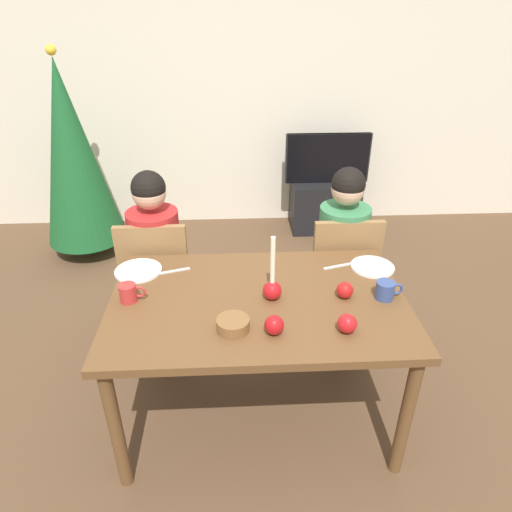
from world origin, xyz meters
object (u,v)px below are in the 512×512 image
object	(u,v)px
plate_left	(138,271)
christmas_tree	(72,155)
candle_centerpiece	(272,286)
bowl_walnuts	(233,324)
person_right_child	(340,261)
mug_right	(386,290)
dining_table	(258,313)
chair_right	(341,272)
mug_left	(129,293)
person_left_child	(158,266)
plate_right	(372,267)
tv	(328,158)
apple_by_right_mug	(274,325)
chair_left	(158,277)
tv_stand	(324,205)
apple_by_left_plate	(345,290)
apple_near_candle	(347,323)

from	to	relation	value
plate_left	christmas_tree	bearing A→B (deg)	116.00
candle_centerpiece	bowl_walnuts	distance (m)	0.29
person_right_child	mug_right	world-z (taller)	person_right_child
person_right_child	dining_table	bearing A→B (deg)	-130.60
chair_right	mug_left	distance (m)	1.32
chair_right	christmas_tree	world-z (taller)	christmas_tree
mug_left	candle_centerpiece	bearing A→B (deg)	-1.46
person_left_child	plate_left	distance (m)	0.41
christmas_tree	mug_right	size ratio (longest dim) A/B	13.18
mug_left	bowl_walnuts	bearing A→B (deg)	-26.51
plate_right	bowl_walnuts	world-z (taller)	bowl_walnuts
tv	person_right_child	bearing A→B (deg)	-97.84
mug_left	apple_by_right_mug	xyz separation A→B (m)	(0.66, -0.27, -0.00)
chair_right	tv	size ratio (longest dim) A/B	1.14
chair_left	mug_right	world-z (taller)	chair_left
tv_stand	dining_table	bearing A→B (deg)	-108.67
chair_left	mug_left	world-z (taller)	chair_left
mug_left	bowl_walnuts	world-z (taller)	mug_left
dining_table	candle_centerpiece	bearing A→B (deg)	0.41
person_right_child	christmas_tree	distance (m)	2.36
candle_centerpiece	apple_by_left_plate	bearing A→B (deg)	-1.33
plate_left	bowl_walnuts	xyz separation A→B (m)	(0.49, -0.50, 0.02)
person_left_child	apple_by_left_plate	distance (m)	1.20
tv_stand	candle_centerpiece	xyz separation A→B (m)	(-0.71, -2.30, 0.58)
mug_left	person_left_child	bearing A→B (deg)	87.57
candle_centerpiece	bowl_walnuts	bearing A→B (deg)	-129.73
chair_left	plate_left	bearing A→B (deg)	-95.68
tv	mug_left	xyz separation A→B (m)	(-1.38, -2.28, 0.08)
apple_near_candle	mug_left	bearing A→B (deg)	163.84
apple_by_right_mug	tv	bearing A→B (deg)	74.18
chair_right	apple_by_left_plate	xyz separation A→B (m)	(-0.14, -0.62, 0.28)
person_left_child	apple_by_left_plate	size ratio (longest dim) A/B	14.69
tv_stand	apple_by_right_mug	xyz separation A→B (m)	(-0.72, -2.56, 0.55)
plate_right	chair_right	bearing A→B (deg)	101.18
person_left_child	plate_right	world-z (taller)	person_left_child
dining_table	tv_stand	size ratio (longest dim) A/B	2.19
person_right_child	bowl_walnuts	distance (m)	1.11
person_left_child	plate_left	size ratio (longest dim) A/B	4.85
dining_table	mug_right	distance (m)	0.61
plate_right	bowl_walnuts	size ratio (longest dim) A/B	1.59
person_right_child	tv	xyz separation A→B (m)	(0.23, 1.66, 0.14)
mug_right	person_left_child	bearing A→B (deg)	150.57
chair_left	tv	bearing A→B (deg)	51.36
christmas_tree	candle_centerpiece	distance (m)	2.43
tv_stand	plate_right	size ratio (longest dim) A/B	2.82
candle_centerpiece	plate_left	xyz separation A→B (m)	(-0.67, 0.28, -0.06)
mug_left	apple_by_left_plate	xyz separation A→B (m)	(1.01, -0.03, -0.00)
candle_centerpiece	plate_left	world-z (taller)	candle_centerpiece
plate_left	candle_centerpiece	bearing A→B (deg)	-22.42
tv_stand	plate_right	bearing A→B (deg)	-94.44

